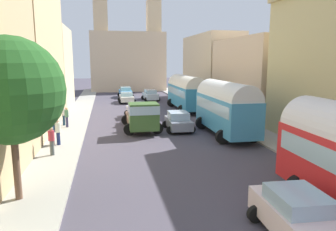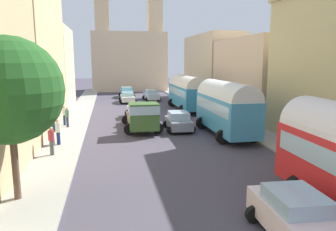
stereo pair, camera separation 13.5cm
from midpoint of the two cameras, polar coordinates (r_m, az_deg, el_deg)
The scene contains 23 objects.
ground_plane at distance 29.92m, azimuth -2.55°, elevation -1.03°, with size 154.00×154.00×0.00m, color #433F4A.
sidewalk_left at distance 29.77m, azimuth -16.50°, elevation -1.36°, with size 2.50×70.00×0.14m, color #9A988D.
sidewalk_right at distance 31.75m, azimuth 10.51°, elevation -0.42°, with size 2.50×70.00×0.14m, color #9D9691.
building_left_2 at distance 28.88m, azimuth -25.31°, elevation 10.96°, with size 5.38×13.07×13.34m.
building_left_3 at distance 39.97m, azimuth -20.59°, elevation 7.99°, with size 4.69×9.33×9.53m.
building_right_2 at distance 34.33m, azimuth 16.17°, elevation 6.72°, with size 5.61×12.50×7.99m.
building_right_3 at distance 47.04m, azimuth 8.02°, elevation 8.60°, with size 4.83×14.36×9.34m.
distant_church at distance 61.39m, azimuth -7.01°, elevation 10.42°, with size 13.81×7.19×19.10m.
parked_bus_1 at distance 24.33m, azimuth 10.63°, elevation 1.76°, with size 3.28×8.09×4.14m.
parked_bus_2 at distance 36.56m, azimuth 3.54°, elevation 4.46°, with size 3.34×9.32×4.02m.
cargo_truck_0 at distance 25.51m, azimuth -4.62°, elevation -0.04°, with size 3.14×6.61×2.48m.
car_0 at distance 31.82m, azimuth -5.61°, elevation 0.98°, with size 2.28×3.76×1.51m.
car_1 at distance 43.52m, azimuth -7.28°, elevation 3.30°, with size 2.37×4.19×1.41m.
car_2 at distance 49.85m, azimuth -7.46°, elevation 4.24°, with size 2.45×4.44×1.61m.
car_3 at distance 11.32m, azimuth 22.41°, elevation -16.44°, with size 2.48×3.80×1.58m.
car_4 at distance 25.80m, azimuth 2.07°, elevation -1.04°, with size 2.42×3.88×1.56m.
car_5 at distance 45.50m, azimuth -2.96°, elevation 3.75°, with size 2.44×4.17×1.58m.
pedestrian_0 at distance 27.72m, azimuth -17.71°, elevation -0.12°, with size 0.45×0.45×1.85m.
pedestrian_1 at distance 22.27m, azimuth -20.15°, elevation -2.66°, with size 0.46×0.46×1.88m.
pedestrian_2 at distance 28.61m, azimuth -18.22°, elevation 0.17°, with size 0.38×0.38×1.87m.
pedestrian_3 at distance 22.12m, azimuth -19.18°, elevation -2.67°, with size 0.52×0.52×1.87m.
pedestrian_4 at distance 19.84m, azimuth -20.25°, elevation -4.17°, with size 0.41×0.41×1.85m.
roadside_tree_1 at distance 13.52m, azimuth -26.70°, elevation 4.07°, with size 4.19×4.19×6.65m.
Camera 2 is at (-4.14, -2.09, 5.68)m, focal length 33.55 mm.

